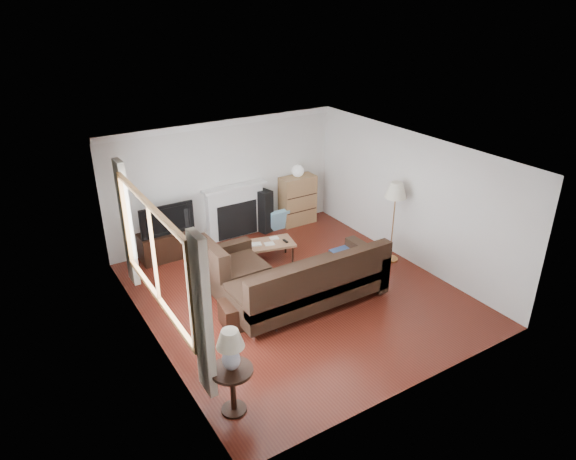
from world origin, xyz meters
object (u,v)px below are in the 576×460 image
tv_stand (168,245)px  bookshelf (298,200)px  side_table (233,390)px  floor_lamp (393,222)px  coffee_table (268,252)px  sectional_sofa (308,279)px

tv_stand → bookshelf: bookshelf is taller
side_table → floor_lamp: bearing=24.4°
bookshelf → coffee_table: 1.94m
coffee_table → side_table: side_table is taller
coffee_table → sectional_sofa: bearing=-83.8°
tv_stand → floor_lamp: (3.63, -2.38, 0.53)m
floor_lamp → coffee_table: bearing=149.4°
sectional_sofa → coffee_table: bearing=83.7°
sectional_sofa → floor_lamp: (2.24, 0.45, 0.33)m
tv_stand → sectional_sofa: (1.40, -2.83, 0.20)m
bookshelf → tv_stand: bearing=-179.0°
floor_lamp → tv_stand: bearing=146.8°
coffee_table → floor_lamp: (2.06, -1.21, 0.60)m
bookshelf → side_table: size_ratio=1.68×
tv_stand → bookshelf: size_ratio=0.99×
coffee_table → floor_lamp: 2.46m
tv_stand → side_table: side_table is taller
sectional_sofa → floor_lamp: 2.30m
coffee_table → floor_lamp: bearing=-18.1°
sectional_sofa → side_table: bearing=-144.3°
bookshelf → floor_lamp: bearing=-76.5°
bookshelf → sectional_sofa: (-1.65, -2.88, -0.08)m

